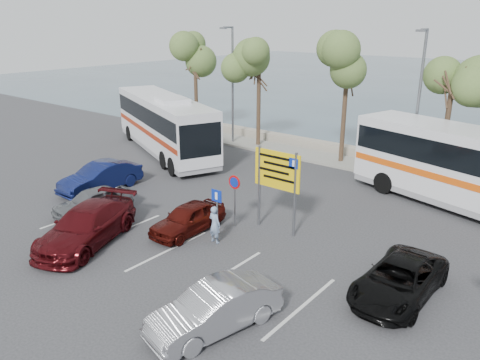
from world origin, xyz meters
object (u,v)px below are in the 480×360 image
Objects in this scene: street_lamp_right at (418,98)px; pedestrian_near at (215,224)px; car_red at (188,218)px; coach_bus_left at (164,126)px; suv_black at (399,280)px; car_silver_a at (93,201)px; car_blue at (101,177)px; street_lamp_left at (232,80)px; car_silver_b at (215,309)px; car_maroon at (87,226)px; direction_sign at (277,176)px.

street_lamp_right reaches higher than pedestrian_near.
car_red is at bearing -110.59° from street_lamp_right.
coach_bus_left is 2.90× the size of suv_black.
car_silver_a is (5.40, -9.43, -1.22)m from coach_bus_left.
car_blue is at bearing 173.33° from car_red.
coach_bus_left is 7.96m from car_blue.
street_lamp_left is at bearing -48.64° from pedestrian_near.
street_lamp_right is at bearing 68.77° from car_red.
car_blue is 1.09× the size of car_silver_b.
pedestrian_near is at bearing -1.94° from car_red.
car_maroon is at bearing -40.83° from car_blue.
car_red is (8.20, -12.78, -3.98)m from street_lamp_left.
car_silver_b is (7.70, -0.93, -0.08)m from car_maroon.
coach_bus_left is 3.49× the size of car_silver_a.
suv_black is (16.00, 0.00, -0.13)m from car_blue.
car_silver_b is at bearing -22.34° from car_blue.
car_silver_a is at bearing -170.42° from suv_black.
pedestrian_near is (-3.76, 4.21, 0.11)m from car_silver_b.
car_blue reaches higher than car_red.
car_blue is 16.00m from suv_black.
car_silver_a is 0.83× the size of suv_black.
suv_black is at bearing -71.59° from street_lamp_right.
street_lamp_right is 17.47m from car_silver_b.
coach_bus_left reaches higher than suv_black.
car_blue is 1.02× the size of suv_black.
car_red is at bearing 32.33° from car_maroon.
coach_bus_left is at bearing 111.83° from car_blue.
car_maroon is 5.12m from pedestrian_near.
street_lamp_right is 13.28m from suv_black.
direction_sign is 7.95m from car_maroon.
pedestrian_near is (9.74, -12.81, -3.82)m from street_lamp_left.
street_lamp_left is 5.13× the size of pedestrian_near.
direction_sign is 0.80× the size of car_blue.
street_lamp_right is 10.73m from direction_sign.
direction_sign is 7.36m from car_silver_b.
car_red is (-2.80, -2.46, -1.81)m from direction_sign.
suv_black is (13.60, 2.14, -0.01)m from car_silver_a.
car_silver_a is at bearing 16.15° from pedestrian_near.
street_lamp_left is at bearing 180.00° from street_lamp_right.
pedestrian_near reaches higher than car_maroon.
car_silver_b reaches higher than car_red.
street_lamp_left is 1.00× the size of street_lamp_right.
car_maroon reaches higher than car_red.
car_blue is 2.87× the size of pedestrian_near.
street_lamp_left reaches higher than pedestrian_near.
car_red is at bearing -38.27° from coach_bus_left.
car_red is at bearing 24.19° from car_silver_a.
street_lamp_left is 16.54m from pedestrian_near.
car_maroon is 7.76m from car_silver_b.
car_maroon is at bearing -114.11° from street_lamp_right.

